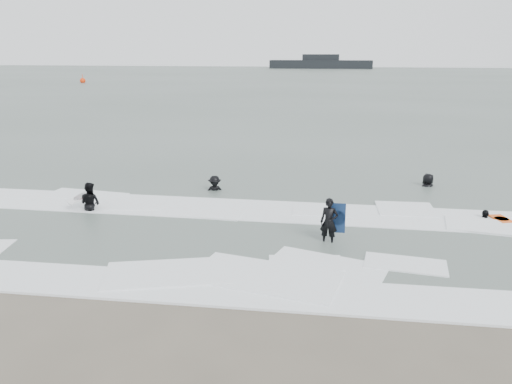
# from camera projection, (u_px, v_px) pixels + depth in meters

# --- Properties ---
(ground) EXTENTS (320.00, 320.00, 0.00)m
(ground) POSITION_uv_depth(u_px,v_px,m) (228.00, 281.00, 13.61)
(ground) COLOR brown
(ground) RESTS_ON ground
(sea) EXTENTS (320.00, 320.00, 0.00)m
(sea) POSITION_uv_depth(u_px,v_px,m) (320.00, 83.00, 89.54)
(sea) COLOR #47544C
(sea) RESTS_ON ground
(surfer_centre) EXTENTS (0.61, 0.45, 1.56)m
(surfer_centre) POSITION_uv_depth(u_px,v_px,m) (328.00, 244.00, 16.16)
(surfer_centre) COLOR black
(surfer_centre) RESTS_ON ground
(surfer_wading) EXTENTS (0.96, 0.83, 1.71)m
(surfer_wading) POSITION_uv_depth(u_px,v_px,m) (91.00, 211.00, 19.44)
(surfer_wading) COLOR black
(surfer_wading) RESTS_ON ground
(surfer_breaker) EXTENTS (1.15, 0.88, 1.58)m
(surfer_breaker) POSITION_uv_depth(u_px,v_px,m) (215.00, 192.00, 22.04)
(surfer_breaker) COLOR black
(surfer_breaker) RESTS_ON ground
(surfer_right_near) EXTENTS (0.74, 0.97, 1.53)m
(surfer_right_near) POSITION_uv_depth(u_px,v_px,m) (485.00, 220.00, 18.48)
(surfer_right_near) COLOR black
(surfer_right_near) RESTS_ON ground
(surfer_right_far) EXTENTS (1.04, 0.97, 1.78)m
(surfer_right_far) POSITION_uv_depth(u_px,v_px,m) (428.00, 187.00, 22.78)
(surfer_right_far) COLOR black
(surfer_right_far) RESTS_ON ground
(surf_foam) EXTENTS (30.03, 9.06, 0.09)m
(surf_foam) POSITION_uv_depth(u_px,v_px,m) (250.00, 232.00, 17.11)
(surf_foam) COLOR white
(surf_foam) RESTS_ON ground
(bodyboards) EXTENTS (16.67, 3.54, 1.25)m
(bodyboards) POSITION_uv_depth(u_px,v_px,m) (300.00, 211.00, 17.88)
(bodyboards) COLOR #0D1F3F
(bodyboards) RESTS_ON ground
(buoy) EXTENTS (1.00, 1.00, 1.65)m
(buoy) POSITION_uv_depth(u_px,v_px,m) (83.00, 81.00, 90.48)
(buoy) COLOR red
(buoy) RESTS_ON ground
(vessel_horizon) EXTENTS (31.17, 5.57, 4.23)m
(vessel_horizon) POSITION_uv_depth(u_px,v_px,m) (321.00, 63.00, 153.54)
(vessel_horizon) COLOR black
(vessel_horizon) RESTS_ON ground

